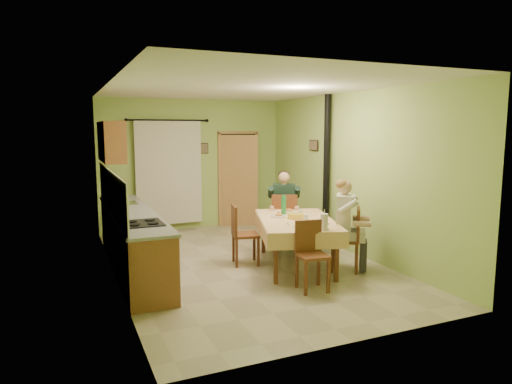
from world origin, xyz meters
name	(u,v)px	position (x,y,z in m)	size (l,w,h in m)	color
floor	(244,264)	(0.00, 0.00, 0.00)	(4.00, 6.00, 0.01)	tan
room_shell	(244,151)	(0.00, 0.00, 1.82)	(4.04, 6.04, 2.82)	#A7C867
kitchen_run	(132,239)	(-1.71, 0.40, 0.48)	(0.64, 3.64, 1.56)	brown
upper_cabinets	(111,142)	(-1.82, 1.70, 1.95)	(0.35, 1.40, 0.70)	brown
curtain	(169,172)	(-0.55, 2.90, 1.26)	(1.70, 0.07, 2.22)	black
doorway	(239,179)	(1.03, 2.90, 1.05)	(0.96, 0.37, 2.15)	black
dining_table	(296,243)	(0.71, -0.43, 0.38)	(1.68, 2.17, 0.76)	#E5B57A
tableware	(299,217)	(0.71, -0.53, 0.81)	(0.62, 1.62, 0.33)	white
chair_far	(284,232)	(1.03, 0.63, 0.29)	(0.60, 0.60, 1.02)	brown
chair_near	(312,269)	(0.39, -1.49, 0.29)	(0.43, 0.43, 0.94)	brown
chair_right	(346,252)	(1.31, -0.94, 0.29)	(0.59, 0.59, 0.98)	brown
chair_left	(245,246)	(0.00, -0.01, 0.29)	(0.49, 0.49, 0.97)	brown
man_far	(284,201)	(1.04, 0.64, 0.88)	(0.65, 0.60, 1.39)	#192D23
man_right	(346,214)	(1.30, -0.93, 0.88)	(0.64, 0.65, 1.39)	beige
stove_flue	(326,190)	(1.90, 0.60, 1.02)	(0.24, 0.24, 2.80)	black
picture_back	(204,148)	(0.25, 2.97, 1.75)	(0.19, 0.03, 0.23)	black
picture_right	(314,145)	(1.97, 1.20, 1.85)	(0.03, 0.31, 0.21)	brown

